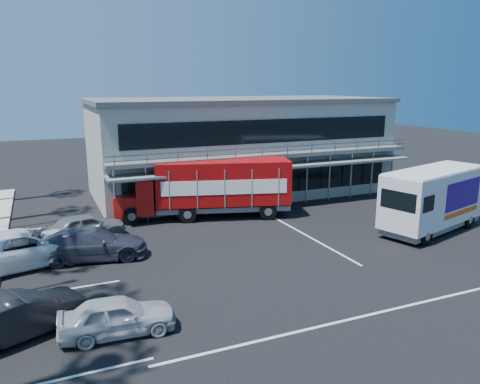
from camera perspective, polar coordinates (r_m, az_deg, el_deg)
name	(u,v)px	position (r m, az deg, el deg)	size (l,w,h in m)	color
ground	(303,258)	(23.37, 7.71, -7.98)	(120.00, 120.00, 0.00)	black
building	(239,145)	(36.81, -0.13, 5.71)	(22.40, 12.00, 7.30)	gray
red_truck	(211,186)	(29.70, -3.55, 0.71)	(11.15, 5.38, 3.66)	#A5100D
white_van	(433,198)	(29.05, 22.51, -0.74)	(7.82, 4.51, 3.62)	silver
parked_car_a	(117,316)	(16.89, -14.71, -14.39)	(1.57, 3.91, 1.33)	#B2B6BA
parked_car_b	(21,315)	(17.82, -25.17, -13.45)	(1.58, 4.54, 1.50)	black
parked_car_c	(24,248)	(24.20, -24.86, -6.21)	(2.84, 6.16, 1.71)	white
parked_car_d	(92,244)	(23.91, -17.64, -6.05)	(2.15, 5.28, 1.53)	#313442
parked_car_e	(85,227)	(26.96, -18.37, -4.02)	(1.74, 4.33, 1.47)	slate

